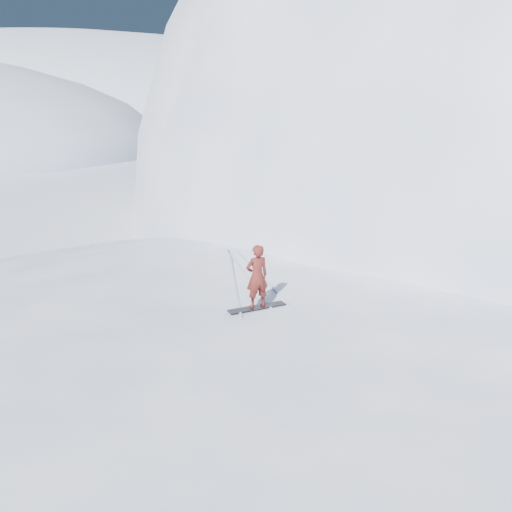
{
  "coord_description": "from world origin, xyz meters",
  "views": [
    {
      "loc": [
        -1.04,
        -11.26,
        7.98
      ],
      "look_at": [
        -0.69,
        3.44,
        3.5
      ],
      "focal_mm": 40.0,
      "sensor_mm": 36.0,
      "label": 1
    }
  ],
  "objects": [
    {
      "name": "ground",
      "position": [
        0.0,
        0.0,
        0.0
      ],
      "size": [
        400.0,
        400.0,
        0.0
      ],
      "primitive_type": "plane",
      "color": "white",
      "rests_on": "ground"
    },
    {
      "name": "near_ridge",
      "position": [
        1.0,
        3.0,
        0.0
      ],
      "size": [
        36.0,
        28.0,
        4.8
      ],
      "primitive_type": "ellipsoid",
      "color": "white",
      "rests_on": "ground"
    },
    {
      "name": "peak_shoulder",
      "position": [
        10.0,
        20.0,
        0.0
      ],
      "size": [
        28.0,
        24.0,
        18.0
      ],
      "primitive_type": "ellipsoid",
      "color": "white",
      "rests_on": "ground"
    },
    {
      "name": "far_ridge_c",
      "position": [
        -40.0,
        110.0,
        0.0
      ],
      "size": [
        140.0,
        90.0,
        36.0
      ],
      "primitive_type": "ellipsoid",
      "color": "white",
      "rests_on": "ground"
    },
    {
      "name": "wind_bumps",
      "position": [
        -0.56,
        2.12,
        0.0
      ],
      "size": [
        16.0,
        14.4,
        1.0
      ],
      "color": "white",
      "rests_on": "ground"
    },
    {
      "name": "snowboard",
      "position": [
        -0.69,
        2.44,
        2.41
      ],
      "size": [
        1.56,
        0.9,
        0.03
      ],
      "primitive_type": "cube",
      "rotation": [
        0.0,
        0.0,
        0.41
      ],
      "color": "black",
      "rests_on": "near_ridge"
    },
    {
      "name": "snowboarder",
      "position": [
        -0.69,
        2.44,
        3.26
      ],
      "size": [
        0.72,
        0.61,
        1.67
      ],
      "primitive_type": "imported",
      "rotation": [
        0.0,
        0.0,
        3.55
      ],
      "color": "maroon",
      "rests_on": "snowboard"
    },
    {
      "name": "board_tracks",
      "position": [
        -0.86,
        4.75,
        2.42
      ],
      "size": [
        2.01,
        5.99,
        0.04
      ],
      "color": "silver",
      "rests_on": "ground"
    }
  ]
}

